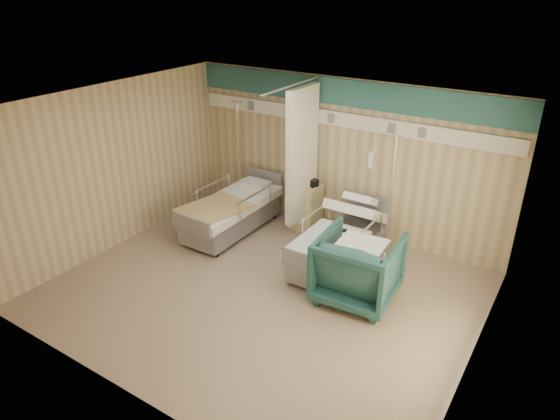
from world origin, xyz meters
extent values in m
cube|color=gray|center=(0.00, 0.00, 0.00)|extent=(6.00, 5.00, 0.00)
cube|color=tan|center=(0.00, 2.50, 1.40)|extent=(6.00, 0.04, 2.80)
cube|color=tan|center=(0.00, -2.50, 1.40)|extent=(6.00, 0.04, 2.80)
cube|color=tan|center=(-3.00, 0.00, 1.40)|extent=(0.04, 5.00, 2.80)
cube|color=tan|center=(3.00, 0.00, 1.40)|extent=(0.04, 5.00, 2.80)
cube|color=white|center=(0.00, 0.00, 2.80)|extent=(6.00, 5.00, 0.04)
cube|color=#296060|center=(0.00, 2.48, 2.55)|extent=(6.00, 0.04, 0.45)
cube|color=silver|center=(0.00, 2.45, 2.10)|extent=(5.88, 0.08, 0.25)
cylinder|color=silver|center=(-0.50, 1.60, 2.76)|extent=(0.03, 1.80, 0.03)
cube|color=white|center=(-0.50, 1.95, 1.51)|extent=(0.12, 0.90, 2.35)
cube|color=#D3C483|center=(-0.55, 2.20, 0.42)|extent=(0.50, 0.48, 0.85)
imported|color=#1D4846|center=(1.25, 0.61, 0.52)|extent=(1.17, 1.20, 1.03)
cube|color=white|center=(1.27, 0.62, 1.07)|extent=(0.69, 0.62, 0.07)
cylinder|color=silver|center=(1.10, 2.11, 0.02)|extent=(0.38, 0.38, 0.03)
cylinder|color=silver|center=(1.10, 2.11, 1.04)|extent=(0.03, 0.03, 2.09)
cylinder|color=silver|center=(1.10, 2.11, 2.09)|extent=(0.25, 0.03, 0.03)
cylinder|color=silver|center=(-2.08, 2.22, 0.02)|extent=(0.39, 0.39, 0.03)
cylinder|color=silver|center=(-2.08, 2.22, 1.09)|extent=(0.03, 0.03, 2.18)
cylinder|color=silver|center=(-2.08, 2.22, 2.18)|extent=(0.26, 0.03, 0.03)
cube|color=black|center=(0.65, 1.30, 0.65)|extent=(0.18, 0.13, 0.04)
cube|color=tan|center=(-1.61, 0.84, 0.65)|extent=(1.10, 1.29, 0.04)
cube|color=black|center=(-0.46, 2.25, 0.91)|extent=(0.27, 0.22, 0.13)
cylinder|color=white|center=(-0.73, 2.31, 0.92)|extent=(0.11, 0.11, 0.13)
camera|label=1|loc=(3.63, -5.16, 4.34)|focal=32.00mm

